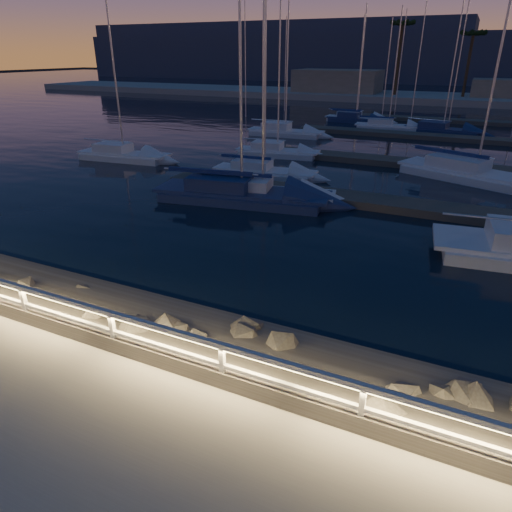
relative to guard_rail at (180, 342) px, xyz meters
The scene contains 19 objects.
ground 0.78m from the guard_rail, ahead, with size 400.00×400.00×0.00m, color #9C988D.
harbor_water 31.27m from the guard_rail, 89.87° to the left, with size 400.00×440.00×0.60m.
guard_rail is the anchor object (origin of this frame).
floating_docks 32.52m from the guard_rail, 89.88° to the left, with size 22.00×36.00×0.40m.
far_shore 74.05m from the guard_rail, 90.04° to the left, with size 160.00×14.00×5.20m.
palm_left 73.04m from the guard_rail, 96.29° to the left, with size 3.00×3.00×11.20m.
palm_center 73.47m from the guard_rail, 88.38° to the left, with size 3.00×3.00×9.70m.
distant_hills 135.56m from the guard_rail, 99.37° to the left, with size 230.00×37.50×18.00m.
sailboat_a 26.22m from the guard_rail, 133.43° to the left, with size 7.09×2.79×11.84m.
sailboat_b 15.15m from the guard_rail, 108.44° to the left, with size 7.76×3.67×12.76m.
sailboat_c 14.91m from the guard_rail, 112.72° to the left, with size 9.41×4.13×15.47m.
sailboat_e 26.42m from the guard_rail, 108.58° to the left, with size 6.38×2.65×10.60m.
sailboat_f 20.10m from the guard_rail, 109.55° to the left, with size 6.64×2.52×11.07m.
sailboat_g 24.24m from the guard_rail, 77.55° to the left, with size 9.55×5.94×15.76m.
sailboat_i 35.63m from the guard_rail, 108.57° to the left, with size 7.22×2.55×12.16m.
sailboat_j 41.92m from the guard_rail, 94.54° to the left, with size 6.73×2.48×11.23m.
sailboat_k 41.75m from the guard_rail, 87.47° to the left, with size 7.46×3.44×12.22m.
sailboat_m 46.14m from the guard_rail, 99.48° to the left, with size 6.51×2.58×10.87m.
sailboat_n 46.78m from the guard_rail, 99.43° to the left, with size 7.06×2.28×11.93m.
Camera 1 is at (5.06, -6.85, 6.61)m, focal length 32.00 mm.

